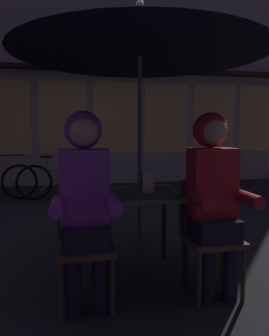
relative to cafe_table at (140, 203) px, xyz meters
The scene contains 11 objects.
ground_plane 0.64m from the cafe_table, ahead, with size 60.00×60.00×0.00m, color #232326.
cafe_table is the anchor object (origin of this frame).
patio_umbrella 1.42m from the cafe_table, ahead, with size 2.10×2.10×2.31m.
lantern 0.23m from the cafe_table, 10.15° to the right, with size 0.11×0.11×0.23m.
chair_left 0.62m from the cafe_table, 142.45° to the right, with size 0.40×0.40×0.87m.
chair_right 0.62m from the cafe_table, 37.55° to the right, with size 0.40×0.40×0.87m.
person_left_hooded 0.67m from the cafe_table, 138.43° to the right, with size 0.45×0.56×1.40m.
person_right_hooded 0.67m from the cafe_table, 41.57° to the right, with size 0.45×0.56×1.40m.
shopfront_building 5.94m from the cafe_table, 85.11° to the left, with size 10.00×0.93×6.20m.
bicycle_third 3.59m from the cafe_table, 102.63° to the left, with size 1.67×0.31×0.84m.
book 0.27m from the cafe_table, 38.78° to the left, with size 0.20×0.14×0.02m, color olive.
Camera 1 is at (-0.55, -2.66, 1.25)m, focal length 34.25 mm.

